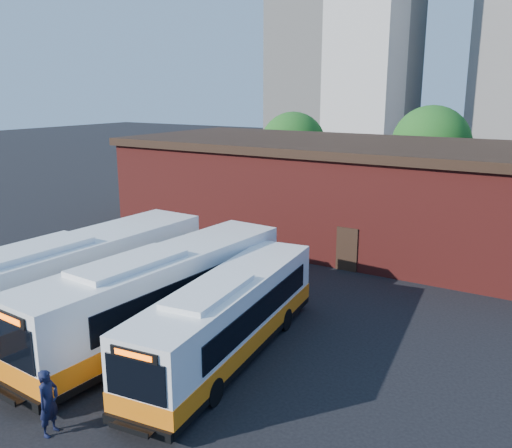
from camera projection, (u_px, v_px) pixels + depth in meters
The scene contains 8 objects.
ground at pixel (116, 363), 19.46m from camera, with size 220.00×220.00×0.00m, color black.
bus_midwest at pixel (69, 286), 22.23m from camera, with size 3.23×13.98×3.79m.
bus_mideast at pixel (161, 297), 21.27m from camera, with size 3.41×13.16×3.55m.
bus_east at pixel (228, 320), 19.65m from camera, with size 3.72×11.54×3.10m.
transit_worker at pixel (49, 402), 15.23m from camera, with size 0.72×0.47×1.97m, color black.
depot_building at pixel (341, 189), 35.14m from camera, with size 28.60×12.60×6.40m.
tree_west at pixel (293, 145), 49.83m from camera, with size 6.00×6.00×7.65m.
tree_mid at pixel (431, 145), 45.21m from camera, with size 6.56×6.56×8.36m.
Camera 1 is at (13.64, -12.33, 9.53)m, focal length 38.00 mm.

